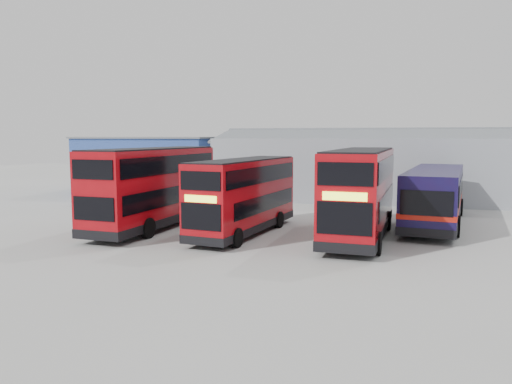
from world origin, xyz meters
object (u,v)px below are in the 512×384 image
maintenance_shed (403,167)px  panel_van (120,184)px  office_block (154,165)px  double_decker_centre (244,197)px  double_decker_left (154,188)px  single_decker_blue (435,197)px  double_decker_right (360,194)px

maintenance_shed → panel_van: bearing=-160.8°
office_block → double_decker_centre: bearing=-50.9°
double_decker_left → panel_van: (-8.23, 10.59, -0.93)m
panel_van → office_block: bearing=79.1°
office_block → maintenance_shed: maintenance_shed is taller
office_block → double_decker_left: bearing=-63.6°
office_block → panel_van: office_block is taller
panel_van → single_decker_blue: bearing=-22.7°
office_block → maintenance_shed: size_ratio=0.40×
single_decker_blue → double_decker_left: bearing=26.7°
double_decker_centre → single_decker_blue: 11.34m
maintenance_shed → double_decker_left: (-13.91, -18.31, -0.36)m
double_decker_right → single_decker_blue: (4.00, 4.85, -0.62)m
double_decker_left → double_decker_right: (11.37, 0.20, -0.00)m
panel_van → double_decker_centre: bearing=-48.2°
double_decker_left → single_decker_blue: (15.37, 5.05, -0.62)m
double_decker_centre → maintenance_shed: bearing=73.8°
office_block → double_decker_centre: (13.48, -16.62, -0.60)m
double_decker_right → office_block: bearing=144.3°
maintenance_shed → double_decker_centre: bearing=-114.6°
maintenance_shed → double_decker_centre: (-8.52, -18.63, -0.63)m
double_decker_centre → panel_van: (-13.62, 10.90, -0.66)m
double_decker_right → maintenance_shed: bearing=85.9°
double_decker_left → single_decker_blue: 16.19m
office_block → double_decker_right: size_ratio=1.14×
double_decker_right → panel_van: bearing=155.9°
single_decker_blue → panel_van: 24.24m
single_decker_blue → maintenance_shed: bearing=-75.2°
maintenance_shed → single_decker_blue: maintenance_shed is taller
double_decker_left → panel_van: double_decker_left is taller
office_block → single_decker_blue: office_block is taller
office_block → maintenance_shed: bearing=5.2°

